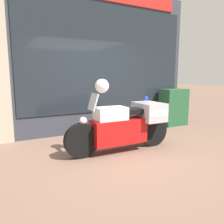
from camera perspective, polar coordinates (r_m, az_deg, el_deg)
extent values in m
plane|color=#7A5B4C|center=(4.51, 4.14, -10.24)|extent=(60.00, 60.00, 0.00)
cube|color=#333842|center=(6.05, -5.93, 13.08)|extent=(6.02, 0.40, 3.82)
cube|color=#1E262D|center=(6.06, -0.85, 13.60)|extent=(4.77, 0.02, 2.82)
cube|color=slate|center=(6.34, -2.06, -1.89)|extent=(4.55, 0.30, 0.55)
cube|color=silver|center=(6.36, -2.66, 6.49)|extent=(4.55, 0.02, 1.33)
cube|color=beige|center=(6.23, -2.14, 12.49)|extent=(4.55, 0.30, 0.02)
cube|color=navy|center=(5.73, -17.11, 12.77)|extent=(0.18, 0.04, 0.06)
cube|color=maroon|center=(6.02, -6.84, 12.92)|extent=(0.18, 0.04, 0.06)
cube|color=#C68E19|center=(6.48, 2.22, 12.72)|extent=(0.18, 0.04, 0.06)
cube|color=#195623|center=(7.07, 9.91, 12.30)|extent=(0.18, 0.04, 0.06)
cube|color=#2866B7|center=(5.71, -16.30, 0.67)|extent=(0.19, 0.02, 0.27)
cube|color=white|center=(6.01, -6.37, 1.39)|extent=(0.19, 0.02, 0.27)
cube|color=red|center=(6.46, 2.41, 2.00)|extent=(0.19, 0.04, 0.27)
cube|color=yellow|center=(7.05, 9.89, 2.48)|extent=(0.19, 0.03, 0.27)
cylinder|color=black|center=(4.12, -7.98, -7.42)|extent=(0.66, 0.15, 0.65)
cylinder|color=black|center=(4.87, 10.63, -4.86)|extent=(0.66, 0.15, 0.65)
cube|color=#B71414|center=(4.39, 1.68, -4.96)|extent=(1.12, 0.44, 0.49)
cube|color=white|center=(4.24, -0.34, -0.60)|extent=(0.61, 0.39, 0.28)
cube|color=black|center=(4.44, 4.58, 0.20)|extent=(0.65, 0.33, 0.10)
cube|color=#B7B7BC|center=(4.71, 9.62, 0.14)|extent=(0.50, 0.69, 0.38)
cube|color=white|center=(4.71, 9.62, 0.14)|extent=(0.45, 0.70, 0.11)
cube|color=#B2BCC6|center=(4.06, -4.96, 2.65)|extent=(0.13, 0.30, 0.32)
sphere|color=white|center=(4.04, -7.55, -2.26)|extent=(0.14, 0.14, 0.14)
sphere|color=blue|center=(4.63, 8.90, 3.49)|extent=(0.09, 0.09, 0.09)
cube|color=#235633|center=(7.03, 15.76, 1.23)|extent=(0.80, 0.49, 1.12)
sphere|color=white|center=(4.10, -2.64, 6.82)|extent=(0.26, 0.26, 0.26)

